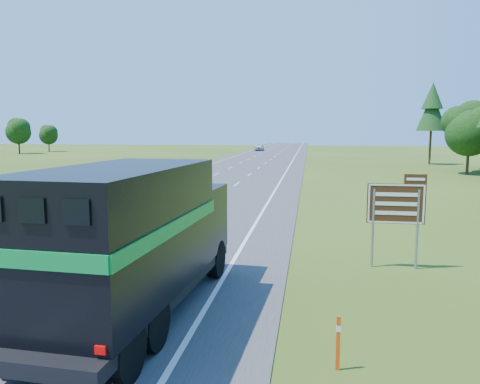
{
  "coord_description": "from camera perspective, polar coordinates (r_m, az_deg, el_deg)",
  "views": [
    {
      "loc": [
        8.16,
        -2.5,
        4.72
      ],
      "look_at": [
        4.72,
        20.55,
        1.65
      ],
      "focal_mm": 35.0,
      "sensor_mm": 36.0,
      "label": 1
    }
  ],
  "objects": [
    {
      "name": "road",
      "position": [
        53.34,
        -0.34,
        2.44
      ],
      "size": [
        15.0,
        260.0,
        0.04
      ],
      "primitive_type": "cube",
      "color": "#38383A",
      "rests_on": "ground"
    },
    {
      "name": "far_car",
      "position": [
        110.43,
        2.36,
        5.5
      ],
      "size": [
        2.19,
        5.1,
        1.72
      ],
      "primitive_type": "imported",
      "rotation": [
        0.0,
        0.0,
        0.03
      ],
      "color": "#B4B5BB",
      "rests_on": "road"
    },
    {
      "name": "delineator",
      "position": [
        9.86,
        11.88,
        -17.38
      ],
      "size": [
        0.09,
        0.05,
        1.11
      ],
      "color": "#F4430C",
      "rests_on": "ground"
    },
    {
      "name": "exit_sign",
      "position": [
        16.81,
        18.58,
        -1.79
      ],
      "size": [
        1.93,
        0.12,
        3.27
      ],
      "rotation": [
        0.0,
        0.0,
        -0.02
      ],
      "color": "gray",
      "rests_on": "ground"
    },
    {
      "name": "white_suv",
      "position": [
        38.07,
        -10.21,
        1.69
      ],
      "size": [
        3.12,
        6.58,
        1.82
      ],
      "primitive_type": "imported",
      "rotation": [
        0.0,
        0.0,
        -0.02
      ],
      "color": "white",
      "rests_on": "road"
    },
    {
      "name": "horse_truck",
      "position": [
        11.99,
        -12.78,
        -5.3
      ],
      "size": [
        3.23,
        8.85,
        3.85
      ],
      "rotation": [
        0.0,
        0.0,
        -0.06
      ],
      "color": "black",
      "rests_on": "road"
    },
    {
      "name": "lane_markings",
      "position": [
        53.34,
        -0.34,
        2.46
      ],
      "size": [
        11.15,
        260.0,
        0.01
      ],
      "color": "yellow",
      "rests_on": "road"
    }
  ]
}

